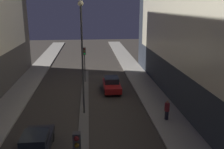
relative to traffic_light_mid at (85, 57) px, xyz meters
The scene contains 6 objects.
median_strip 9.81m from the traffic_light_mid, 90.00° to the right, with size 0.80×29.56×0.11m.
traffic_light_mid is the anchor object (origin of this frame).
street_lamp 9.65m from the traffic_light_mid, 90.00° to the right, with size 0.45×0.45×9.58m.
car_left_lane 15.59m from the traffic_light_mid, 101.26° to the right, with size 1.87×4.14×1.45m.
car_right_lane 5.16m from the traffic_light_mid, 48.15° to the right, with size 1.80×4.25×1.55m.
pedestrian_on_right_sidewalk 13.43m from the traffic_light_mid, 58.87° to the right, with size 0.42×0.42×1.66m.
Camera 1 is at (0.58, -4.78, 9.30)m, focal length 40.00 mm.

